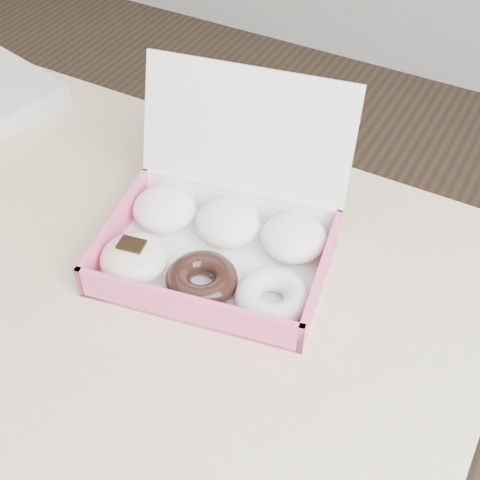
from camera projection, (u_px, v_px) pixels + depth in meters
The scene contains 2 objects.
table at pixel (41, 299), 0.95m from camera, with size 1.20×0.80×0.75m.
donut_box at pixel (217, 237), 0.88m from camera, with size 0.34×0.32×0.21m.
Camera 1 is at (0.55, -0.41, 1.40)m, focal length 50.00 mm.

